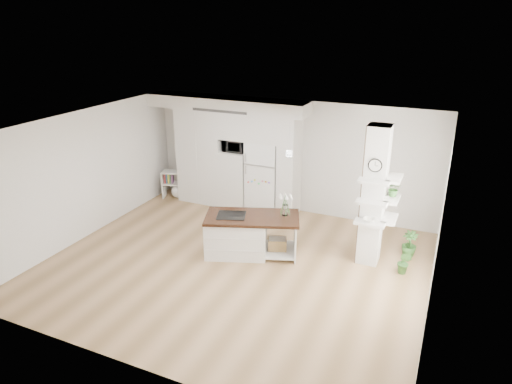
% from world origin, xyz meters
% --- Properties ---
extents(floor, '(7.00, 6.00, 0.01)m').
position_xyz_m(floor, '(0.00, 0.00, 0.00)').
color(floor, tan).
rests_on(floor, ground).
extents(room, '(7.04, 6.04, 2.72)m').
position_xyz_m(room, '(0.00, 0.00, 1.86)').
color(room, white).
rests_on(room, ground).
extents(cabinet_wall, '(4.00, 0.71, 2.70)m').
position_xyz_m(cabinet_wall, '(-1.45, 2.67, 1.51)').
color(cabinet_wall, silver).
rests_on(cabinet_wall, floor).
extents(refrigerator, '(0.78, 0.69, 1.75)m').
position_xyz_m(refrigerator, '(-0.53, 2.68, 0.88)').
color(refrigerator, white).
rests_on(refrigerator, floor).
extents(column, '(0.69, 0.90, 2.70)m').
position_xyz_m(column, '(2.38, 1.13, 1.35)').
color(column, silver).
rests_on(column, floor).
extents(window, '(0.00, 2.40, 2.40)m').
position_xyz_m(window, '(3.48, 0.30, 1.50)').
color(window, white).
rests_on(window, room).
extents(pendant_light, '(0.12, 0.12, 0.10)m').
position_xyz_m(pendant_light, '(1.70, 0.15, 2.12)').
color(pendant_light, white).
rests_on(pendant_light, room).
extents(kitchen_island, '(2.01, 1.44, 1.39)m').
position_xyz_m(kitchen_island, '(-0.07, 0.48, 0.43)').
color(kitchen_island, silver).
rests_on(kitchen_island, floor).
extents(bookshelf, '(0.69, 0.52, 0.72)m').
position_xyz_m(bookshelf, '(-2.97, 2.51, 0.31)').
color(bookshelf, silver).
rests_on(bookshelf, floor).
extents(floor_plant_a, '(0.31, 0.28, 0.46)m').
position_xyz_m(floor_plant_a, '(3.00, 0.98, 0.23)').
color(floor_plant_a, '#336A2A').
rests_on(floor_plant_a, floor).
extents(floor_plant_b, '(0.36, 0.36, 0.52)m').
position_xyz_m(floor_plant_b, '(3.00, 1.74, 0.26)').
color(floor_plant_b, '#336A2A').
rests_on(floor_plant_b, floor).
extents(microwave, '(0.54, 0.37, 0.30)m').
position_xyz_m(microwave, '(-1.27, 2.62, 1.57)').
color(microwave, '#2D2D2D').
rests_on(microwave, cabinet_wall).
extents(shelf_plant, '(0.27, 0.23, 0.30)m').
position_xyz_m(shelf_plant, '(2.63, 1.30, 1.52)').
color(shelf_plant, '#336A2A').
rests_on(shelf_plant, column).
extents(decor_bowl, '(0.22, 0.22, 0.05)m').
position_xyz_m(decor_bowl, '(2.30, 0.90, 1.00)').
color(decor_bowl, white).
rests_on(decor_bowl, column).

